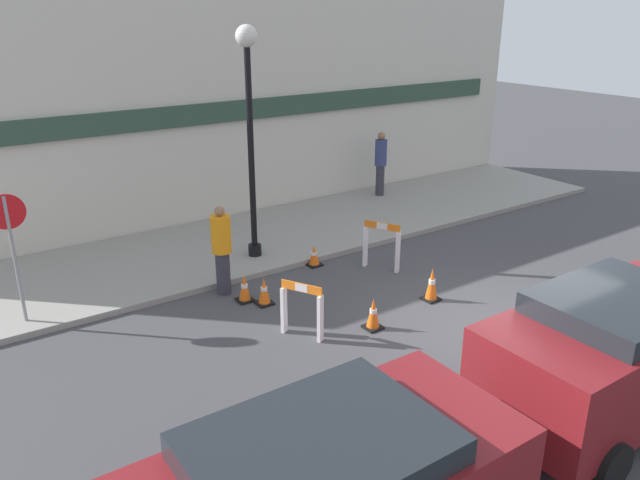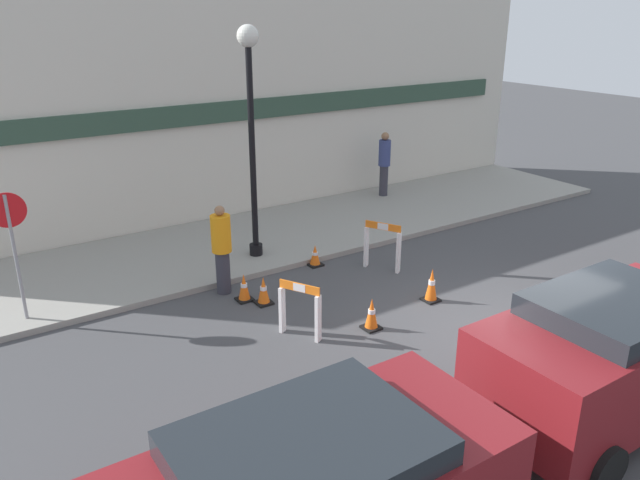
{
  "view_description": "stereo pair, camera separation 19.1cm",
  "coord_description": "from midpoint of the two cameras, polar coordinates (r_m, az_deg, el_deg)",
  "views": [
    {
      "loc": [
        -7.82,
        -5.88,
        5.24
      ],
      "look_at": [
        -1.43,
        3.42,
        1.0
      ],
      "focal_mm": 35.0,
      "sensor_mm": 36.0,
      "label": 1
    },
    {
      "loc": [
        -7.66,
        -5.98,
        5.24
      ],
      "look_at": [
        -1.43,
        3.42,
        1.0
      ],
      "focal_mm": 35.0,
      "sensor_mm": 36.0,
      "label": 2
    }
  ],
  "objects": [
    {
      "name": "traffic_cone_3",
      "position": [
        13.36,
        -0.95,
        -1.45
      ],
      "size": [
        0.3,
        0.3,
        0.47
      ],
      "color": "black",
      "rests_on": "ground_plane"
    },
    {
      "name": "streetlamp_post",
      "position": [
        12.95,
        -6.9,
        11.49
      ],
      "size": [
        0.44,
        0.44,
        4.8
      ],
      "color": "black",
      "rests_on": "sidewalk_slab"
    },
    {
      "name": "parked_car_1",
      "position": [
        9.12,
        24.54,
        -9.06
      ],
      "size": [
        3.81,
        1.91,
        1.82
      ],
      "color": "maroon",
      "rests_on": "ground_plane"
    },
    {
      "name": "barricade_1",
      "position": [
        13.12,
        5.23,
        -0.4
      ],
      "size": [
        0.49,
        0.76,
        1.04
      ],
      "rotation": [
        0.0,
        0.0,
        8.34
      ],
      "color": "white",
      "rests_on": "ground_plane"
    },
    {
      "name": "traffic_cone_1",
      "position": [
        10.83,
        4.38,
        -6.76
      ],
      "size": [
        0.3,
        0.3,
        0.57
      ],
      "color": "black",
      "rests_on": "ground_plane"
    },
    {
      "name": "barricade_0",
      "position": [
        10.44,
        -2.21,
        -6.29
      ],
      "size": [
        0.47,
        0.73,
        0.98
      ],
      "rotation": [
        0.0,
        0.0,
        5.2
      ],
      "color": "white",
      "rests_on": "ground_plane"
    },
    {
      "name": "person_pedestrian",
      "position": [
        17.89,
        5.26,
        7.17
      ],
      "size": [
        0.46,
        0.46,
        1.83
      ],
      "rotation": [
        0.0,
        0.0,
        2.65
      ],
      "color": "#33333D",
      "rests_on": "sidewalk_slab"
    },
    {
      "name": "ground_plane",
      "position": [
        11.07,
        16.0,
        -8.54
      ],
      "size": [
        60.0,
        60.0,
        0.0
      ],
      "primitive_type": "plane",
      "color": "#424244"
    },
    {
      "name": "person_worker",
      "position": [
        11.97,
        -9.43,
        -0.69
      ],
      "size": [
        0.53,
        0.53,
        1.77
      ],
      "rotation": [
        0.0,
        0.0,
        -0.67
      ],
      "color": "#33333D",
      "rests_on": "ground_plane"
    },
    {
      "name": "stop_sign",
      "position": [
        11.54,
        -26.83,
        0.16
      ],
      "size": [
        0.6,
        0.08,
        2.28
      ],
      "rotation": [
        0.0,
        0.0,
        3.03
      ],
      "color": "gray",
      "rests_on": "sidewalk_slab"
    },
    {
      "name": "storefront_facade",
      "position": [
        16.39,
        -6.02,
        11.76
      ],
      "size": [
        18.0,
        0.22,
        5.5
      ],
      "color": "beige",
      "rests_on": "ground_plane"
    },
    {
      "name": "sidewalk_slab",
      "position": [
        15.42,
        -2.18,
        0.96
      ],
      "size": [
        18.0,
        3.72,
        0.12
      ],
      "color": "gray",
      "rests_on": "ground_plane"
    },
    {
      "name": "traffic_cone_4",
      "position": [
        11.95,
        9.74,
        -4.04
      ],
      "size": [
        0.3,
        0.3,
        0.66
      ],
      "color": "black",
      "rests_on": "ground_plane"
    },
    {
      "name": "traffic_cone_2",
      "position": [
        11.86,
        -7.38,
        -4.42
      ],
      "size": [
        0.3,
        0.3,
        0.54
      ],
      "color": "black",
      "rests_on": "ground_plane"
    },
    {
      "name": "traffic_cone_0",
      "position": [
        11.7,
        -5.6,
        -4.7
      ],
      "size": [
        0.3,
        0.3,
        0.55
      ],
      "color": "black",
      "rests_on": "ground_plane"
    }
  ]
}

